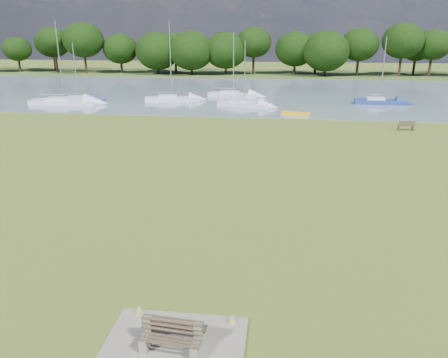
# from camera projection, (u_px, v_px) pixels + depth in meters

# --- Properties ---
(ground) EXTENTS (220.00, 220.00, 0.00)m
(ground) POSITION_uv_depth(u_px,v_px,m) (228.00, 188.00, 26.10)
(ground) COLOR olive
(river) EXTENTS (220.00, 40.00, 0.10)m
(river) POSITION_uv_depth(u_px,v_px,m) (261.00, 93.00, 65.52)
(river) COLOR slate
(river) RESTS_ON ground
(far_bank) EXTENTS (220.00, 20.00, 0.40)m
(far_bank) POSITION_uv_depth(u_px,v_px,m) (267.00, 74.00, 93.69)
(far_bank) COLOR #4C6626
(far_bank) RESTS_ON ground
(concrete_pad) EXTENTS (4.20, 3.20, 0.10)m
(concrete_pad) POSITION_uv_depth(u_px,v_px,m) (174.00, 347.00, 12.94)
(concrete_pad) COLOR gray
(concrete_pad) RESTS_ON ground
(bench_pair) EXTENTS (1.92, 1.23, 0.99)m
(bench_pair) POSITION_uv_depth(u_px,v_px,m) (173.00, 334.00, 12.79)
(bench_pair) COLOR gray
(bench_pair) RESTS_ON concrete_pad
(riverbank_bench) EXTENTS (1.49, 0.50, 0.91)m
(riverbank_bench) POSITION_uv_depth(u_px,v_px,m) (406.00, 126.00, 40.88)
(riverbank_bench) COLOR brown
(riverbank_bench) RESTS_ON ground
(kayak) EXTENTS (3.26, 1.55, 0.32)m
(kayak) POSITION_uv_depth(u_px,v_px,m) (296.00, 113.00, 48.28)
(kayak) COLOR yellow
(kayak) RESTS_ON river
(tree_line) EXTENTS (144.98, 8.38, 10.14)m
(tree_line) POSITION_uv_depth(u_px,v_px,m) (274.00, 45.00, 87.82)
(tree_line) COLOR black
(tree_line) RESTS_ON far_bank
(sailboat_0) EXTENTS (7.20, 3.21, 10.05)m
(sailboat_0) POSITION_uv_depth(u_px,v_px,m) (171.00, 97.00, 57.62)
(sailboat_0) COLOR silver
(sailboat_0) RESTS_ON river
(sailboat_1) EXTENTS (5.52, 2.75, 7.41)m
(sailboat_1) POSITION_uv_depth(u_px,v_px,m) (78.00, 98.00, 57.23)
(sailboat_1) COLOR navy
(sailboat_1) RESTS_ON river
(sailboat_2) EXTENTS (8.60, 2.71, 9.96)m
(sailboat_2) POSITION_uv_depth(u_px,v_px,m) (63.00, 100.00, 55.23)
(sailboat_2) COLOR silver
(sailboat_2) RESTS_ON river
(sailboat_3) EXTENTS (6.19, 1.98, 8.15)m
(sailboat_3) POSITION_uv_depth(u_px,v_px,m) (379.00, 100.00, 55.26)
(sailboat_3) COLOR navy
(sailboat_3) RESTS_ON river
(sailboat_5) EXTENTS (7.26, 2.98, 8.58)m
(sailboat_5) POSITION_uv_depth(u_px,v_px,m) (233.00, 93.00, 61.34)
(sailboat_5) COLOR silver
(sailboat_5) RESTS_ON river
(sailboat_8) EXTENTS (6.86, 3.99, 7.74)m
(sailboat_8) POSITION_uv_depth(u_px,v_px,m) (244.00, 103.00, 53.83)
(sailboat_8) COLOR silver
(sailboat_8) RESTS_ON river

